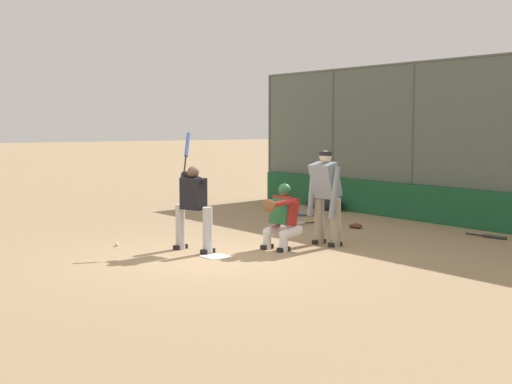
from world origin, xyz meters
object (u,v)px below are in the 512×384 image
object	(u,v)px
batter_at_plate	(193,205)
fielding_glove_on_dirt	(356,226)
spare_bat_by_padding	(491,237)
equipment_bag_dugout_side	(324,204)
catcher_behind_plate	(282,215)
baseball_loose	(117,244)
spare_bat_third_base_side	(298,223)
umpire_home	(326,195)
spare_bat_near_backstop	(298,215)

from	to	relation	value
batter_at_plate	fielding_glove_on_dirt	distance (m)	4.43
spare_bat_by_padding	equipment_bag_dugout_side	xyz separation A→B (m)	(5.58, -0.45, 0.12)
catcher_behind_plate	baseball_loose	world-z (taller)	catcher_behind_plate
catcher_behind_plate	spare_bat_third_base_side	size ratio (longest dim) A/B	1.52
catcher_behind_plate	fielding_glove_on_dirt	distance (m)	3.20
baseball_loose	umpire_home	bearing A→B (deg)	-124.29
spare_bat_near_backstop	spare_bat_by_padding	xyz separation A→B (m)	(-4.95, -0.94, 0.00)
spare_bat_by_padding	baseball_loose	size ratio (longest dim) A/B	12.04
spare_bat_third_base_side	equipment_bag_dugout_side	world-z (taller)	equipment_bag_dugout_side
spare_bat_near_backstop	baseball_loose	bearing A→B (deg)	75.24
fielding_glove_on_dirt	equipment_bag_dugout_side	size ratio (longest dim) A/B	0.22
batter_at_plate	fielding_glove_on_dirt	bearing A→B (deg)	-99.75
fielding_glove_on_dirt	equipment_bag_dugout_side	distance (m)	3.43
fielding_glove_on_dirt	spare_bat_by_padding	bearing A→B (deg)	-154.47
equipment_bag_dugout_side	fielding_glove_on_dirt	bearing A→B (deg)	150.51
batter_at_plate	equipment_bag_dugout_side	distance (m)	6.94
spare_bat_by_padding	baseball_loose	world-z (taller)	baseball_loose
spare_bat_by_padding	fielding_glove_on_dirt	distance (m)	2.87
umpire_home	fielding_glove_on_dirt	bearing A→B (deg)	-63.52
spare_bat_third_base_side	umpire_home	bearing A→B (deg)	76.92
batter_at_plate	baseball_loose	xyz separation A→B (m)	(1.28, 0.90, -0.80)
batter_at_plate	equipment_bag_dugout_side	xyz separation A→B (m)	(3.35, -6.04, -0.68)
spare_bat_near_backstop	fielding_glove_on_dirt	xyz separation A→B (m)	(-2.36, 0.29, 0.02)
batter_at_plate	spare_bat_near_backstop	bearing A→B (deg)	-74.12
catcher_behind_plate	spare_bat_near_backstop	distance (m)	4.79
spare_bat_near_backstop	fielding_glove_on_dirt	size ratio (longest dim) A/B	2.65
batter_at_plate	catcher_behind_plate	size ratio (longest dim) A/B	1.77
umpire_home	spare_bat_near_backstop	world-z (taller)	umpire_home
catcher_behind_plate	fielding_glove_on_dirt	world-z (taller)	catcher_behind_plate
catcher_behind_plate	umpire_home	size ratio (longest dim) A/B	0.67
spare_bat_third_base_side	equipment_bag_dugout_side	size ratio (longest dim) A/B	0.58
fielding_glove_on_dirt	baseball_loose	xyz separation A→B (m)	(0.92, 5.25, -0.02)
catcher_behind_plate	fielding_glove_on_dirt	xyz separation A→B (m)	(1.13, -2.94, -0.57)
fielding_glove_on_dirt	baseball_loose	bearing A→B (deg)	80.03
spare_bat_third_base_side	baseball_loose	xyz separation A→B (m)	(-0.25, 4.56, 0.00)
umpire_home	spare_bat_near_backstop	size ratio (longest dim) A/B	2.25
fielding_glove_on_dirt	equipment_bag_dugout_side	xyz separation A→B (m)	(2.99, -1.69, 0.10)
spare_bat_near_backstop	equipment_bag_dugout_side	bearing A→B (deg)	-95.03
catcher_behind_plate	umpire_home	xyz separation A→B (m)	(-0.15, -0.92, 0.34)
spare_bat_near_backstop	baseball_loose	distance (m)	5.73
spare_bat_near_backstop	equipment_bag_dugout_side	world-z (taller)	equipment_bag_dugout_side
spare_bat_by_padding	equipment_bag_dugout_side	world-z (taller)	equipment_bag_dugout_side
spare_bat_by_padding	baseball_loose	bearing A→B (deg)	-125.85
fielding_glove_on_dirt	umpire_home	bearing A→B (deg)	122.33
batter_at_plate	spare_bat_by_padding	bearing A→B (deg)	-126.23
batter_at_plate	baseball_loose	bearing A→B (deg)	20.62
spare_bat_by_padding	catcher_behind_plate	bearing A→B (deg)	-116.72
catcher_behind_plate	spare_bat_near_backstop	xyz separation A→B (m)	(3.48, -3.24, -0.59)
spare_bat_by_padding	fielding_glove_on_dirt	size ratio (longest dim) A/B	2.99
spare_bat_by_padding	fielding_glove_on_dirt	world-z (taller)	fielding_glove_on_dirt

